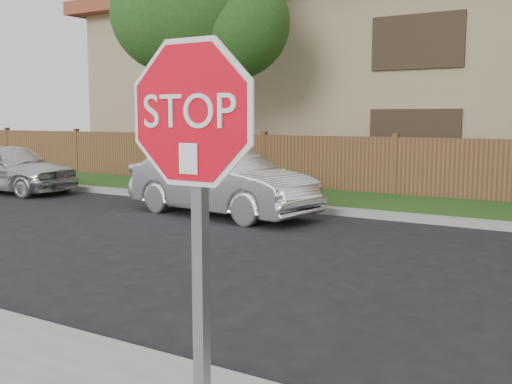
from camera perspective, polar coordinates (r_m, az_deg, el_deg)
The scene contains 4 objects.
tree_left at distance 17.04m, azimuth -5.49°, elevation 17.60°, with size 4.80×3.90×7.78m.
stop_sign at distance 2.96m, azimuth -5.91°, elevation 1.29°, with size 1.01×0.13×2.55m.
sedan_far_left at distance 18.26m, azimuth -22.47°, elevation 2.15°, with size 1.66×4.13×1.41m, color silver.
sedan_left at distance 12.97m, azimuth -3.32°, elevation 0.98°, with size 1.55×4.45×1.47m, color silver.
Camera 1 is at (1.11, -3.81, 2.13)m, focal length 42.00 mm.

